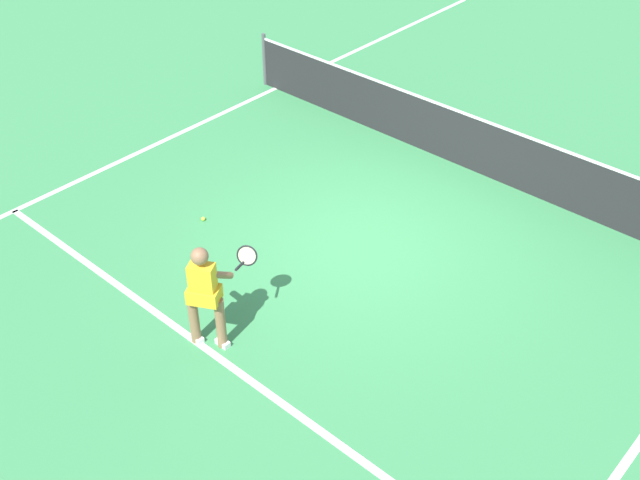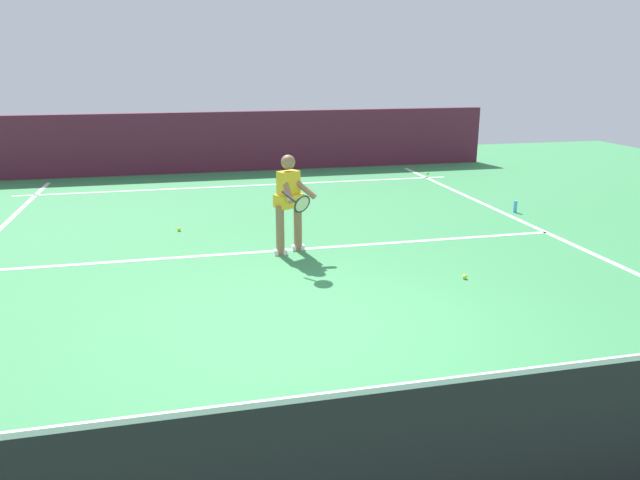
# 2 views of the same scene
# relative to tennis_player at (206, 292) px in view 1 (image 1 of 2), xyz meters

# --- Properties ---
(ground_plane) EXTENTS (28.60, 28.60, 0.00)m
(ground_plane) POSITION_rel_tennis_player_xyz_m (0.12, 2.95, -0.85)
(ground_plane) COLOR #38844C
(service_line_marking) EXTENTS (9.50, 0.10, 0.01)m
(service_line_marking) POSITION_rel_tennis_player_xyz_m (0.12, -0.14, -0.84)
(service_line_marking) COLOR white
(service_line_marking) RESTS_ON ground
(sideline_left_marking) EXTENTS (0.10, 20.00, 0.01)m
(sideline_left_marking) POSITION_rel_tennis_player_xyz_m (-4.63, 2.95, -0.84)
(sideline_left_marking) COLOR white
(sideline_left_marking) RESTS_ON ground
(court_net) EXTENTS (10.18, 0.08, 1.11)m
(court_net) POSITION_rel_tennis_player_xyz_m (0.12, 5.89, -0.33)
(court_net) COLOR #4C4C51
(court_net) RESTS_ON ground
(tennis_player) EXTENTS (0.68, 1.14, 1.55)m
(tennis_player) POSITION_rel_tennis_player_xyz_m (0.00, 0.00, 0.00)
(tennis_player) COLOR #8C6647
(tennis_player) RESTS_ON ground
(tennis_ball_far) EXTENTS (0.07, 0.07, 0.07)m
(tennis_ball_far) POSITION_rel_tennis_player_xyz_m (-2.15, 1.74, -0.81)
(tennis_ball_far) COLOR #D1E533
(tennis_ball_far) RESTS_ON ground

